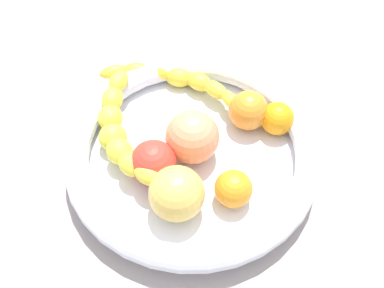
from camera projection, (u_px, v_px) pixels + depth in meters
The scene contains 10 objects.
kitchen_counter at pixel (192, 167), 68.06cm from camera, with size 120.00×120.00×3.00cm, color #A09592.
fruit_bowl at pixel (192, 152), 64.74cm from camera, with size 37.20×37.20×5.06cm.
banana_draped_left at pixel (176, 79), 71.83cm from camera, with size 10.19×24.21×3.98cm.
banana_draped_right at pixel (119, 132), 64.45cm from camera, with size 21.31×12.06×5.43cm.
orange_front at pixel (248, 110), 66.85cm from camera, with size 6.10×6.10×6.10cm, color orange.
orange_mid_left at pixel (233, 189), 59.26cm from camera, with size 5.28×5.28×5.28cm, color orange.
orange_mid_right at pixel (277, 119), 66.54cm from camera, with size 5.11×5.11×5.11cm, color orange.
apple_yellow at pixel (177, 194), 57.53cm from camera, with size 7.54×7.54×7.54cm, color #E6BD55.
tomato_red at pixel (153, 163), 60.94cm from camera, with size 6.58×6.58×6.58cm, color red.
peach_blush at pixel (189, 137), 62.81cm from camera, with size 7.86×7.86×7.86cm, color #F39265.
Camera 1 is at (36.91, 3.24, 58.70)cm, focal length 41.09 mm.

